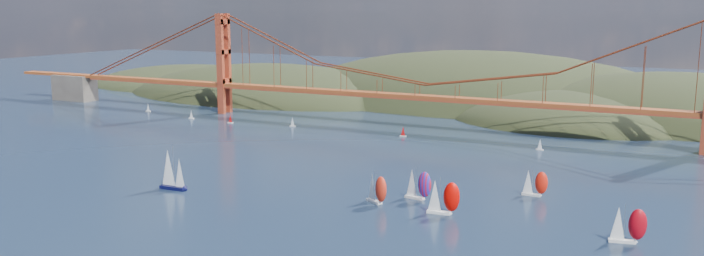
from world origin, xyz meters
name	(u,v)px	position (x,y,z in m)	size (l,w,h in m)	color
ground	(173,242)	(0.00, 0.00, 0.00)	(1200.00, 1200.00, 0.00)	black
headlands	(558,130)	(44.95, 278.29, -12.46)	(725.00, 225.00, 96.00)	black
bridge	(424,63)	(-1.75, 180.00, 32.23)	(552.00, 12.00, 55.00)	brown
sloop_navy	(172,170)	(-35.01, 39.58, 6.41)	(9.43, 5.45, 14.52)	black
racer_0	(376,188)	(31.15, 54.73, 4.73)	(8.84, 6.84, 10.02)	silver
racer_1	(443,197)	(52.65, 53.39, 5.14)	(9.61, 4.30, 10.88)	white
racer_2	(627,224)	(102.12, 51.11, 4.84)	(9.13, 4.89, 10.24)	white
racer_3	(534,183)	(71.92, 84.59, 4.29)	(7.94, 3.29, 9.09)	silver
racer_rwb	(418,184)	(40.65, 64.63, 4.86)	(9.15, 4.71, 10.28)	silver
distant_boat_0	(148,107)	(-162.07, 164.17, 2.41)	(3.00, 2.00, 4.70)	silver
distant_boat_1	(191,114)	(-123.51, 155.17, 2.41)	(3.00, 2.00, 4.70)	silver
distant_boat_2	(230,119)	(-96.31, 152.91, 2.41)	(3.00, 2.00, 4.70)	silver
distant_boat_3	(292,122)	(-62.50, 158.37, 2.41)	(3.00, 2.00, 4.70)	silver
distant_boat_8	(540,145)	(58.98, 156.00, 2.41)	(3.00, 2.00, 4.70)	silver
distant_boat_9	(403,131)	(-3.35, 158.66, 2.41)	(3.00, 2.00, 4.70)	silver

